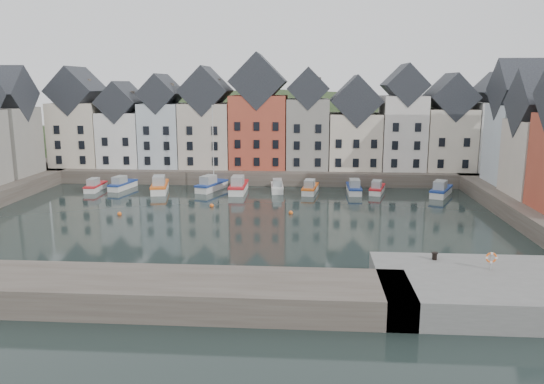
# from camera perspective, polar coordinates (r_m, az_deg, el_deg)

# --- Properties ---
(ground) EXTENTS (260.00, 260.00, 0.00)m
(ground) POSITION_cam_1_polar(r_m,az_deg,el_deg) (58.34, -4.06, -3.46)
(ground) COLOR black
(ground) RESTS_ON ground
(far_quay) EXTENTS (90.00, 16.00, 2.00)m
(far_quay) POSITION_cam_1_polar(r_m,az_deg,el_deg) (87.30, -1.30, 2.28)
(far_quay) COLOR #4A4038
(far_quay) RESTS_ON ground
(near_quay) EXTENTS (18.00, 10.00, 2.00)m
(near_quay) POSITION_cam_1_polar(r_m,az_deg,el_deg) (40.88, 24.01, -9.66)
(near_quay) COLOR #60605E
(near_quay) RESTS_ON ground
(near_wall) EXTENTS (50.00, 6.00, 2.00)m
(near_wall) POSITION_cam_1_polar(r_m,az_deg,el_deg) (40.83, -22.89, -9.59)
(near_wall) COLOR #4A4038
(near_wall) RESTS_ON ground
(hillside) EXTENTS (153.60, 70.40, 64.00)m
(hillside) POSITION_cam_1_polar(r_m,az_deg,el_deg) (116.84, -0.06, -4.86)
(hillside) COLOR black
(hillside) RESTS_ON ground
(far_terrace) EXTENTS (72.37, 8.16, 17.78)m
(far_terrace) POSITION_cam_1_polar(r_m,az_deg,el_deg) (84.14, 0.74, 7.33)
(far_terrace) COLOR beige
(far_terrace) RESTS_ON far_quay
(mooring_buoys) EXTENTS (20.50, 5.50, 0.50)m
(mooring_buoys) POSITION_cam_1_polar(r_m,az_deg,el_deg) (64.06, -6.93, -2.01)
(mooring_buoys) COLOR orange
(mooring_buoys) RESTS_ON ground
(boat_a) EXTENTS (1.82, 5.40, 2.06)m
(boat_a) POSITION_cam_1_polar(r_m,az_deg,el_deg) (80.36, -18.48, 0.59)
(boat_a) COLOR silver
(boat_a) RESTS_ON ground
(boat_b) EXTENTS (2.82, 5.93, 2.19)m
(boat_b) POSITION_cam_1_polar(r_m,az_deg,el_deg) (80.30, -15.82, 0.77)
(boat_b) COLOR silver
(boat_b) RESTS_ON ground
(boat_c) EXTENTS (3.48, 7.21, 2.66)m
(boat_c) POSITION_cam_1_polar(r_m,az_deg,el_deg) (76.92, -11.99, 0.60)
(boat_c) COLOR silver
(boat_c) RESTS_ON ground
(boat_d) EXTENTS (4.04, 6.77, 12.36)m
(boat_d) POSITION_cam_1_polar(r_m,az_deg,el_deg) (76.84, -6.57, 0.78)
(boat_d) COLOR silver
(boat_d) RESTS_ON ground
(boat_e) EXTENTS (2.27, 7.00, 2.68)m
(boat_e) POSITION_cam_1_polar(r_m,az_deg,el_deg) (75.15, -3.63, 0.58)
(boat_e) COLOR silver
(boat_e) RESTS_ON ground
(boat_f) EXTENTS (2.16, 5.52, 2.07)m
(boat_f) POSITION_cam_1_polar(r_m,az_deg,el_deg) (75.54, 0.55, 0.52)
(boat_f) COLOR silver
(boat_f) RESTS_ON ground
(boat_g) EXTENTS (2.53, 5.91, 2.20)m
(boat_g) POSITION_cam_1_polar(r_m,az_deg,el_deg) (74.71, 4.12, 0.40)
(boat_g) COLOR silver
(boat_g) RESTS_ON ground
(boat_h) EXTENTS (1.86, 5.94, 2.28)m
(boat_h) POSITION_cam_1_polar(r_m,az_deg,el_deg) (75.37, 8.81, 0.41)
(boat_h) COLOR silver
(boat_h) RESTS_ON ground
(boat_i) EXTENTS (2.93, 5.62, 2.06)m
(boat_i) POSITION_cam_1_polar(r_m,az_deg,el_deg) (75.91, 11.23, 0.35)
(boat_i) COLOR silver
(boat_i) RESTS_ON ground
(boat_j) EXTENTS (4.40, 6.52, 2.41)m
(boat_j) POSITION_cam_1_polar(r_m,az_deg,el_deg) (76.22, 17.71, 0.14)
(boat_j) COLOR silver
(boat_j) RESTS_ON ground
(mooring_bollard) EXTENTS (0.48, 0.48, 0.56)m
(mooring_bollard) POSITION_cam_1_polar(r_m,az_deg,el_deg) (42.31, 17.09, -6.56)
(mooring_bollard) COLOR black
(mooring_bollard) RESTS_ON near_quay
(life_ring_post) EXTENTS (0.80, 0.17, 1.30)m
(life_ring_post) POSITION_cam_1_polar(r_m,az_deg,el_deg) (41.31, 22.51, -6.58)
(life_ring_post) COLOR gray
(life_ring_post) RESTS_ON near_quay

